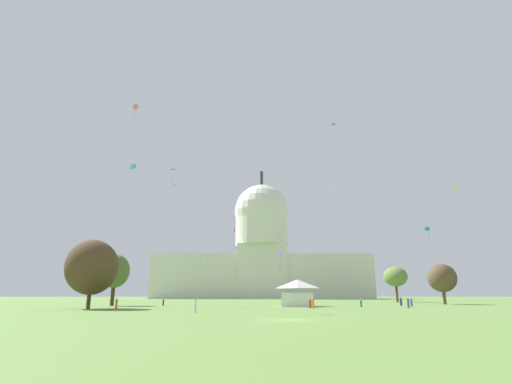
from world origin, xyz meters
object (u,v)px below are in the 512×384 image
(person_purple_lawn_far_left, at_px, (412,303))
(kite_black_mid, at_px, (329,247))
(person_maroon_back_center, at_px, (164,302))
(kite_lime_high, at_px, (272,192))
(person_denim_edge_east, at_px, (409,303))
(kite_white_low, at_px, (205,259))
(tree_east_far, at_px, (396,277))
(kite_blue_high, at_px, (335,126))
(tree_west_near, at_px, (116,271))
(person_orange_near_tent, at_px, (117,304))
(person_white_back_left, at_px, (196,306))
(kite_turquoise_high, at_px, (175,185))
(person_orange_front_center, at_px, (314,303))
(kite_turquoise_low, at_px, (429,230))
(kite_red_low, at_px, (316,269))
(tree_east_mid, at_px, (443,278))
(person_denim_front_right, at_px, (362,303))
(person_navy_mid_left, at_px, (402,302))
(kite_magenta_mid, at_px, (235,231))
(capitol_building, at_px, (263,253))
(kite_gold_mid, at_px, (455,192))
(kite_violet_low, at_px, (281,255))
(kite_cyan_mid, at_px, (134,167))
(kite_pink_mid, at_px, (136,108))
(event_tent, at_px, (299,293))
(kite_white_high, at_px, (332,185))
(kite_green_high, at_px, (175,172))
(kite_orange_high, at_px, (286,184))
(tree_west_mid, at_px, (93,267))
(kite_yellow_mid, at_px, (294,199))

(person_purple_lawn_far_left, bearing_deg, kite_black_mid, 96.72)
(person_maroon_back_center, bearing_deg, kite_lime_high, -154.77)
(person_denim_edge_east, xyz_separation_m, kite_white_low, (-43.61, 58.98, 12.56))
(tree_east_far, distance_m, kite_blue_high, 50.88)
(tree_west_near, bearing_deg, person_orange_near_tent, -69.25)
(person_white_back_left, distance_m, kite_turquoise_high, 108.04)
(person_orange_front_center, distance_m, kite_turquoise_low, 30.07)
(kite_red_low, xyz_separation_m, kite_turquoise_low, (12.10, -73.83, 3.31))
(tree_east_mid, relative_size, person_denim_front_right, 6.46)
(person_purple_lawn_far_left, bearing_deg, tree_east_mid, 56.24)
(person_navy_mid_left, bearing_deg, kite_white_low, -60.15)
(tree_west_near, relative_size, kite_blue_high, 7.29)
(kite_magenta_mid, relative_size, kite_lime_high, 1.78)
(capitol_building, height_order, kite_gold_mid, capitol_building)
(kite_violet_low, bearing_deg, kite_cyan_mid, -70.89)
(kite_pink_mid, bearing_deg, kite_red_low, 156.11)
(event_tent, distance_m, kite_magenta_mid, 100.14)
(person_orange_front_center, relative_size, kite_lime_high, 0.79)
(capitol_building, height_order, kite_white_high, capitol_building)
(kite_green_high, bearing_deg, person_denim_front_right, 161.16)
(tree_east_far, distance_m, kite_red_low, 33.70)
(kite_orange_high, height_order, kite_turquoise_low, kite_orange_high)
(tree_west_near, height_order, tree_west_mid, tree_west_mid)
(person_navy_mid_left, bearing_deg, person_orange_front_center, 21.80)
(person_navy_mid_left, height_order, kite_violet_low, kite_violet_low)
(capitol_building, xyz_separation_m, person_denim_front_right, (16.65, -148.69, -24.56))
(person_white_back_left, height_order, kite_turquoise_low, kite_turquoise_low)
(tree_east_far, height_order, kite_turquoise_low, kite_turquoise_low)
(person_maroon_back_center, xyz_separation_m, kite_yellow_mid, (32.83, 47.11, 33.99))
(kite_violet_low, relative_size, kite_pink_mid, 1.19)
(person_maroon_back_center, relative_size, kite_green_high, 0.46)
(person_white_back_left, height_order, kite_pink_mid, kite_pink_mid)
(person_maroon_back_center, bearing_deg, kite_pink_mid, 34.74)
(kite_orange_high, bearing_deg, tree_east_mid, -51.72)
(person_orange_near_tent, distance_m, kite_magenta_mid, 117.48)
(person_maroon_back_center, relative_size, kite_pink_mid, 0.42)
(kite_white_high, bearing_deg, person_orange_near_tent, -87.64)
(tree_west_mid, bearing_deg, kite_yellow_mid, 58.83)
(kite_lime_high, bearing_deg, kite_red_low, -43.89)
(kite_lime_high, distance_m, kite_blue_high, 94.84)
(person_denim_edge_east, height_order, person_orange_near_tent, person_denim_edge_east)
(person_maroon_back_center, bearing_deg, tree_west_mid, 17.33)
(kite_white_high, bearing_deg, kite_turquoise_high, -116.42)
(person_navy_mid_left, height_order, kite_turquoise_low, kite_turquoise_low)
(tree_east_far, bearing_deg, kite_violet_low, -135.04)
(capitol_building, xyz_separation_m, kite_lime_high, (4.73, -22.03, 29.89))
(kite_red_low, bearing_deg, capitol_building, 61.77)
(person_purple_lawn_far_left, relative_size, kite_violet_low, 0.37)
(tree_east_mid, distance_m, kite_turquoise_low, 23.88)
(person_orange_near_tent, bearing_deg, kite_magenta_mid, -38.64)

